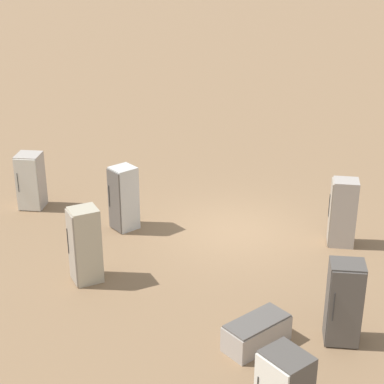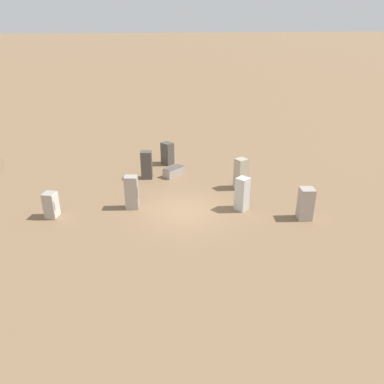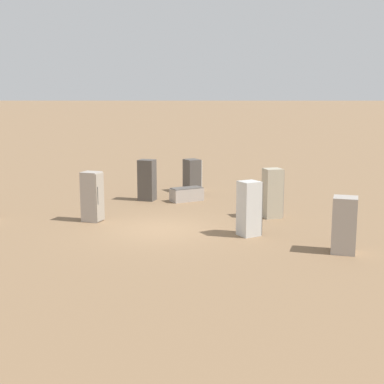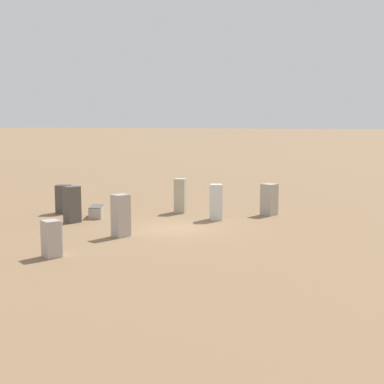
% 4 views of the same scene
% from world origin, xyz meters
% --- Properties ---
extents(ground_plane, '(1000.00, 1000.00, 0.00)m').
position_xyz_m(ground_plane, '(0.00, 0.00, 0.00)').
color(ground_plane, '#846647').
extents(discarded_fridge_0, '(0.89, 0.86, 1.87)m').
position_xyz_m(discarded_fridge_0, '(3.06, -0.72, 0.94)').
color(discarded_fridge_0, silver).
rests_on(discarded_fridge_0, ground_plane).
extents(discarded_fridge_1, '(0.84, 0.85, 1.40)m').
position_xyz_m(discarded_fridge_1, '(-6.97, 1.46, 0.70)').
color(discarded_fridge_1, '#A89E93').
rests_on(discarded_fridge_1, ground_plane).
extents(discarded_fridge_2, '(0.98, 1.01, 1.61)m').
position_xyz_m(discarded_fridge_2, '(0.95, 7.75, 0.81)').
color(discarded_fridge_2, '#4C4742').
rests_on(discarded_fridge_2, ground_plane).
extents(discarded_fridge_3, '(0.84, 0.77, 1.94)m').
position_xyz_m(discarded_fridge_3, '(4.20, 2.03, 0.97)').
color(discarded_fridge_3, '#B2A88E').
rests_on(discarded_fridge_3, ground_plane).
extents(discarded_fridge_4, '(1.59, 1.29, 0.62)m').
position_xyz_m(discarded_fridge_4, '(0.74, 5.30, 0.31)').
color(discarded_fridge_4, '#A89E93').
rests_on(discarded_fridge_4, ground_plane).
extents(discarded_fridge_5, '(0.85, 0.78, 1.89)m').
position_xyz_m(discarded_fridge_5, '(-2.71, 1.27, 0.95)').
color(discarded_fridge_5, '#A89E93').
rests_on(discarded_fridge_5, ground_plane).
extents(discarded_fridge_6, '(0.89, 0.92, 1.72)m').
position_xyz_m(discarded_fridge_6, '(5.76, -2.70, 0.86)').
color(discarded_fridge_6, '#A89E93').
rests_on(discarded_fridge_6, ground_plane).
extents(discarded_fridge_7, '(0.85, 0.81, 1.86)m').
position_xyz_m(discarded_fridge_7, '(-1.06, 5.45, 0.93)').
color(discarded_fridge_7, '#4C4742').
rests_on(discarded_fridge_7, ground_plane).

